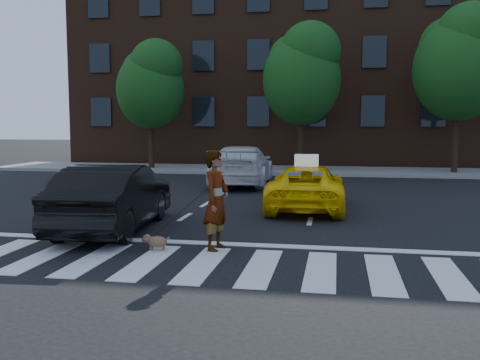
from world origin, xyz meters
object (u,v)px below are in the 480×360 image
object	(u,v)px
black_sedan	(114,197)
tree_mid	(302,70)
taxi	(307,187)
woman	(216,201)
tree_right	(460,58)
dog	(155,241)
white_suv	(242,165)
tree_left	(151,81)

from	to	relation	value
black_sedan	tree_mid	bearing A→B (deg)	-107.61
taxi	woman	bearing A→B (deg)	73.84
tree_mid	taxi	world-z (taller)	tree_mid
taxi	black_sedan	world-z (taller)	black_sedan
tree_right	black_sedan	bearing A→B (deg)	-125.22
taxi	tree_right	bearing A→B (deg)	-120.82
woman	dog	bearing A→B (deg)	115.53
white_suv	dog	bearing A→B (deg)	88.28
dog	white_suv	bearing A→B (deg)	83.79
white_suv	dog	xyz separation A→B (m)	(0.25, -10.80, -0.58)
tree_mid	white_suv	world-z (taller)	tree_mid
taxi	woman	world-z (taller)	woman
taxi	white_suv	size ratio (longest dim) A/B	0.84
tree_left	woman	xyz separation A→B (m)	(6.96, -15.90, -3.49)
tree_left	tree_right	world-z (taller)	tree_right
black_sedan	dog	xyz separation A→B (m)	(1.55, -1.68, -0.56)
tree_left	dog	distance (m)	17.71
tree_mid	woman	world-z (taller)	tree_mid
tree_left	tree_mid	world-z (taller)	tree_mid
black_sedan	woman	world-z (taller)	woman
tree_left	white_suv	size ratio (longest dim) A/B	1.24
tree_left	black_sedan	world-z (taller)	tree_left
dog	woman	bearing A→B (deg)	6.06
tree_right	woman	world-z (taller)	tree_right
tree_mid	black_sedan	distance (m)	15.41
tree_left	tree_right	distance (m)	14.52
tree_mid	dog	xyz separation A→B (m)	(-1.68, -16.17, -4.67)
tree_left	woman	bearing A→B (deg)	-66.37
tree_left	white_suv	xyz separation A→B (m)	(5.57, -5.37, -3.68)
black_sedan	dog	world-z (taller)	black_sedan
tree_left	taxi	size ratio (longest dim) A/B	1.47
tree_mid	black_sedan	bearing A→B (deg)	-102.58
tree_right	white_suv	xyz separation A→B (m)	(-8.93, -5.37, -4.50)
tree_mid	white_suv	xyz separation A→B (m)	(-1.93, -5.37, -4.09)
taxi	white_suv	distance (m)	6.02
black_sedan	tree_right	bearing A→B (deg)	-130.26
taxi	woman	xyz separation A→B (m)	(-1.41, -5.20, 0.34)
tree_mid	dog	bearing A→B (deg)	-95.94
tree_mid	taxi	xyz separation A→B (m)	(0.87, -10.70, -4.24)
tree_left	taxi	bearing A→B (deg)	-51.97
tree_right	white_suv	bearing A→B (deg)	-148.99
tree_left	dog	bearing A→B (deg)	-70.22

